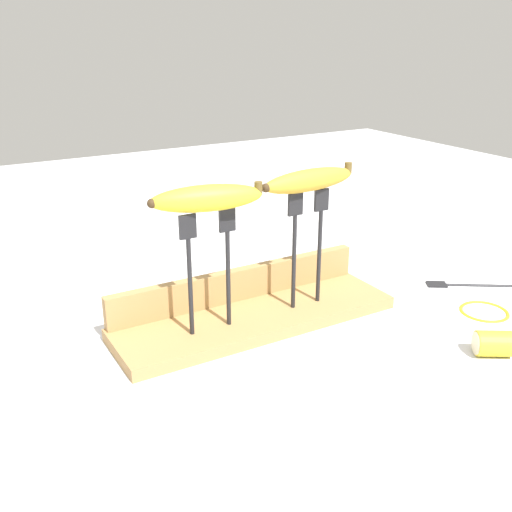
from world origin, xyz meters
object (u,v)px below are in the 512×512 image
(fork_stand_left, at_px, (209,261))
(banana_chunk_near, at_px, (493,343))
(banana_raised_right, at_px, (309,180))
(fork_fallen_near, at_px, (464,284))
(fork_stand_right, at_px, (307,239))
(banana_raised_left, at_px, (207,198))
(wire_coil, at_px, (484,310))

(fork_stand_left, height_order, banana_chunk_near, fork_stand_left)
(fork_stand_left, xyz_separation_m, banana_chunk_near, (0.34, -0.25, -0.11))
(banana_raised_right, bearing_deg, fork_stand_left, 180.00)
(fork_fallen_near, height_order, banana_chunk_near, banana_chunk_near)
(fork_stand_right, height_order, banana_raised_right, banana_raised_right)
(banana_chunk_near, bearing_deg, banana_raised_left, 143.74)
(fork_stand_right, xyz_separation_m, fork_fallen_near, (0.33, -0.05, -0.13))
(banana_raised_left, bearing_deg, fork_fallen_near, -5.87)
(fork_fallen_near, bearing_deg, fork_stand_right, 171.01)
(wire_coil, bearing_deg, banana_raised_right, 151.52)
(banana_raised_left, bearing_deg, fork_stand_right, -0.00)
(fork_stand_right, distance_m, banana_chunk_near, 0.32)
(fork_stand_left, height_order, fork_stand_right, fork_stand_right)
(fork_fallen_near, bearing_deg, banana_raised_right, 171.02)
(banana_raised_right, relative_size, fork_fallen_near, 1.06)
(fork_stand_left, bearing_deg, wire_coil, -18.17)
(fork_stand_left, distance_m, banana_chunk_near, 0.44)
(banana_raised_left, height_order, banana_chunk_near, banana_raised_left)
(banana_chunk_near, bearing_deg, fork_stand_left, 143.74)
(banana_raised_left, height_order, fork_fallen_near, banana_raised_left)
(fork_stand_right, relative_size, fork_fallen_near, 1.15)
(banana_raised_right, distance_m, banana_chunk_near, 0.37)
(wire_coil, bearing_deg, fork_fallen_near, 58.57)
(wire_coil, bearing_deg, banana_chunk_near, -136.17)
(banana_raised_left, distance_m, banana_chunk_near, 0.48)
(fork_stand_right, bearing_deg, banana_raised_right, -175.16)
(fork_stand_right, xyz_separation_m, banana_chunk_near, (0.17, -0.25, -0.12))
(wire_coil, bearing_deg, fork_stand_left, 161.83)
(banana_raised_right, bearing_deg, fork_fallen_near, -8.98)
(banana_raised_left, xyz_separation_m, wire_coil, (0.45, -0.15, -0.23))
(fork_stand_left, bearing_deg, fork_fallen_near, -5.87)
(fork_stand_right, bearing_deg, wire_coil, -28.48)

